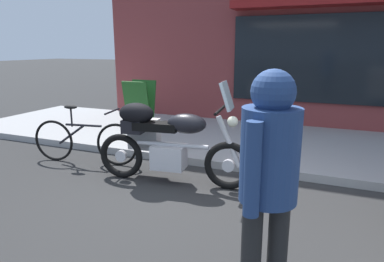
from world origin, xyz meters
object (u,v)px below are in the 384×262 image
at_px(touring_motorcycle, 164,139).
at_px(parked_bicycle, 84,141).
at_px(pedestrian_walking, 269,167).
at_px(sandwich_board_sign, 140,106).

relative_size(touring_motorcycle, parked_bicycle, 1.23).
bearing_deg(touring_motorcycle, parked_bicycle, 172.61).
distance_m(parked_bicycle, pedestrian_walking, 3.88).
xyz_separation_m(touring_motorcycle, parked_bicycle, (-1.51, 0.20, -0.23)).
xyz_separation_m(parked_bicycle, pedestrian_walking, (3.23, -2.03, 0.68)).
xyz_separation_m(pedestrian_walking, sandwich_board_sign, (-3.28, 3.81, -0.41)).
bearing_deg(sandwich_board_sign, pedestrian_walking, -49.26).
distance_m(touring_motorcycle, sandwich_board_sign, 2.52).
bearing_deg(parked_bicycle, sandwich_board_sign, 91.68).
height_order(touring_motorcycle, sandwich_board_sign, touring_motorcycle).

